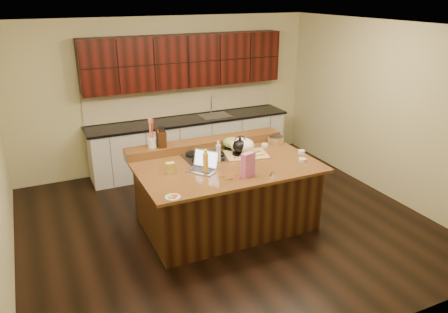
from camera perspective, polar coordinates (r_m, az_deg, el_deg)
name	(u,v)px	position (r m, az deg, el deg)	size (l,w,h in m)	color
room	(226,133)	(5.75, 0.21, 3.09)	(5.52, 5.02, 2.72)	black
island	(226,194)	(6.08, 0.20, -4.87)	(2.40, 1.60, 0.92)	black
back_ledge	(206,144)	(6.48, -2.41, 1.71)	(2.40, 0.30, 0.12)	black
cooktop	(217,155)	(6.15, -0.98, 0.20)	(0.92, 0.52, 0.05)	gray
back_counter	(189,116)	(7.94, -4.65, 5.33)	(3.70, 0.66, 2.40)	silver
kettle	(240,147)	(6.11, 2.08, 1.31)	(0.21, 0.21, 0.19)	black
green_bowl	(232,142)	(6.34, 1.02, 1.84)	(0.26, 0.26, 0.15)	olive
laptop	(204,165)	(5.66, -2.66, -1.13)	(0.44, 0.45, 0.25)	#B7B7BC
oil_bottle	(206,163)	(5.54, -2.41, -0.90)	(0.07, 0.07, 0.27)	gold
vinegar_bottle	(218,153)	(5.89, -0.76, 0.41)	(0.06, 0.06, 0.25)	silver
wooden_tray	(243,147)	(6.18, 2.53, 1.19)	(0.67, 0.54, 0.24)	tan
ramekin_a	(303,160)	(6.04, 10.22, -0.46)	(0.10, 0.10, 0.04)	white
ramekin_b	(301,152)	(6.34, 10.09, 0.61)	(0.10, 0.10, 0.04)	white
ramekin_c	(265,145)	(6.54, 5.34, 1.47)	(0.10, 0.10, 0.04)	white
strainer_bowl	(276,140)	(6.71, 6.76, 2.12)	(0.24, 0.24, 0.09)	#996B3F
kitchen_timer	(273,174)	(5.52, 6.37, -2.22)	(0.08, 0.08, 0.07)	silver
pink_bag	(248,165)	(5.44, 3.15, -1.07)	(0.17, 0.09, 0.31)	#CC609A
candy_plate	(173,197)	(4.98, -6.71, -5.30)	(0.18, 0.18, 0.01)	white
package_box	(171,168)	(5.58, -7.00, -1.52)	(0.11, 0.07, 0.15)	gold
utensil_crock	(152,143)	(6.19, -9.38, 1.78)	(0.12, 0.12, 0.14)	white
knife_block	(161,138)	(6.21, -8.20, 2.34)	(0.11, 0.19, 0.23)	black
gumdrop_0	(232,179)	(5.39, 1.02, -2.94)	(0.02, 0.02, 0.02)	red
gumdrop_1	(221,177)	(5.46, -0.42, -2.66)	(0.02, 0.02, 0.02)	#198C26
gumdrop_2	(224,176)	(5.47, 0.00, -2.60)	(0.02, 0.02, 0.02)	red
gumdrop_3	(224,176)	(5.48, -0.02, -2.56)	(0.02, 0.02, 0.02)	#198C26
gumdrop_4	(236,176)	(5.49, 1.61, -2.52)	(0.02, 0.02, 0.02)	red
gumdrop_5	(229,179)	(5.39, 0.69, -2.95)	(0.02, 0.02, 0.02)	#198C26
gumdrop_6	(245,175)	(5.51, 2.70, -2.42)	(0.02, 0.02, 0.02)	red
gumdrop_7	(226,179)	(5.38, 0.21, -2.99)	(0.02, 0.02, 0.02)	#198C26
gumdrop_8	(240,178)	(5.42, 2.13, -2.83)	(0.02, 0.02, 0.02)	red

